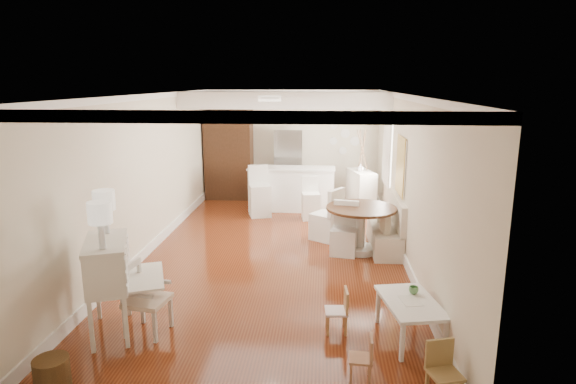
# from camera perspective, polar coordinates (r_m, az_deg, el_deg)

# --- Properties ---
(room) EXTENTS (9.00, 9.04, 2.82)m
(room) POSITION_cam_1_polar(r_m,az_deg,el_deg) (8.48, -1.26, 6.00)
(room) COLOR maroon
(room) RESTS_ON ground
(secretary_bureau) EXTENTS (1.20, 1.21, 1.19)m
(secretary_bureau) POSITION_cam_1_polar(r_m,az_deg,el_deg) (6.28, -20.44, -10.53)
(secretary_bureau) COLOR white
(secretary_bureau) RESTS_ON ground
(gustavian_armchair) EXTENTS (0.58, 0.58, 0.88)m
(gustavian_armchair) POSITION_cam_1_polar(r_m,az_deg,el_deg) (6.20, -16.34, -12.09)
(gustavian_armchair) COLOR beige
(gustavian_armchair) RESTS_ON ground
(wicker_basket) EXTENTS (0.46, 0.46, 0.34)m
(wicker_basket) POSITION_cam_1_polar(r_m,az_deg,el_deg) (5.61, -26.17, -18.84)
(wicker_basket) COLOR #4A3117
(wicker_basket) RESTS_ON ground
(kids_table) EXTENTS (0.77, 1.08, 0.49)m
(kids_table) POSITION_cam_1_polar(r_m,az_deg,el_deg) (6.08, 14.20, -14.50)
(kids_table) COLOR silver
(kids_table) RESTS_ON ground
(kids_chair_a) EXTENTS (0.25, 0.25, 0.49)m
(kids_chair_a) POSITION_cam_1_polar(r_m,az_deg,el_deg) (5.26, 8.60, -18.85)
(kids_chair_a) COLOR #9E6A48
(kids_chair_a) RESTS_ON ground
(kids_chair_b) EXTENTS (0.29, 0.29, 0.56)m
(kids_chair_b) POSITION_cam_1_polar(r_m,az_deg,el_deg) (6.07, 5.75, -13.79)
(kids_chair_b) COLOR tan
(kids_chair_b) RESTS_ON ground
(kids_chair_c) EXTENTS (0.36, 0.36, 0.60)m
(kids_chair_c) POSITION_cam_1_polar(r_m,az_deg,el_deg) (5.11, 18.10, -19.74)
(kids_chair_c) COLOR olive
(kids_chair_c) RESTS_ON ground
(banquette) EXTENTS (0.52, 1.60, 0.98)m
(banquette) POSITION_cam_1_polar(r_m,az_deg,el_deg) (8.99, 11.41, -3.57)
(banquette) COLOR silver
(banquette) RESTS_ON ground
(dining_table) EXTENTS (1.52, 1.52, 0.85)m
(dining_table) POSITION_cam_1_polar(r_m,az_deg,el_deg) (8.70, 8.60, -4.47)
(dining_table) COLOR #4C2C18
(dining_table) RESTS_ON ground
(slip_chair_near) EXTENTS (0.52, 0.53, 0.94)m
(slip_chair_near) POSITION_cam_1_polar(r_m,az_deg,el_deg) (8.58, 6.69, -4.34)
(slip_chair_near) COLOR white
(slip_chair_near) RESTS_ON ground
(slip_chair_far) EXTENTS (0.69, 0.69, 1.03)m
(slip_chair_far) POSITION_cam_1_polar(r_m,az_deg,el_deg) (9.33, 4.60, -2.58)
(slip_chair_far) COLOR white
(slip_chair_far) RESTS_ON ground
(breakfast_counter) EXTENTS (2.05, 0.65, 1.03)m
(breakfast_counter) POSITION_cam_1_polar(r_m,az_deg,el_deg) (11.45, 0.41, 0.39)
(breakfast_counter) COLOR white
(breakfast_counter) RESTS_ON ground
(bar_stool_left) EXTENTS (0.57, 0.57, 1.15)m
(bar_stool_left) POSITION_cam_1_polar(r_m,az_deg,el_deg) (10.92, -3.36, 0.08)
(bar_stool_left) COLOR silver
(bar_stool_left) RESTS_ON ground
(bar_stool_right) EXTENTS (0.43, 0.43, 0.95)m
(bar_stool_right) POSITION_cam_1_polar(r_m,az_deg,el_deg) (10.68, 2.72, -0.77)
(bar_stool_right) COLOR white
(bar_stool_right) RESTS_ON ground
(pantry_cabinet) EXTENTS (1.20, 0.60, 2.30)m
(pantry_cabinet) POSITION_cam_1_polar(r_m,az_deg,el_deg) (12.61, -7.00, 4.40)
(pantry_cabinet) COLOR #381E11
(pantry_cabinet) RESTS_ON ground
(fridge) EXTENTS (0.75, 0.65, 1.80)m
(fridge) POSITION_cam_1_polar(r_m,az_deg,el_deg) (12.39, 1.67, 3.17)
(fridge) COLOR silver
(fridge) RESTS_ON ground
(sideboard) EXTENTS (0.69, 1.06, 0.94)m
(sideboard) POSITION_cam_1_polar(r_m,az_deg,el_deg) (11.65, 8.64, 0.23)
(sideboard) COLOR white
(sideboard) RESTS_ON ground
(pencil_cup) EXTENTS (0.14, 0.14, 0.09)m
(pencil_cup) POSITION_cam_1_polar(r_m,az_deg,el_deg) (6.14, 14.66, -11.19)
(pencil_cup) COLOR #60A15E
(pencil_cup) RESTS_ON kids_table
(branch_vase) EXTENTS (0.16, 0.16, 0.17)m
(branch_vase) POSITION_cam_1_polar(r_m,az_deg,el_deg) (11.52, 8.59, 2.89)
(branch_vase) COLOR white
(branch_vase) RESTS_ON sideboard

